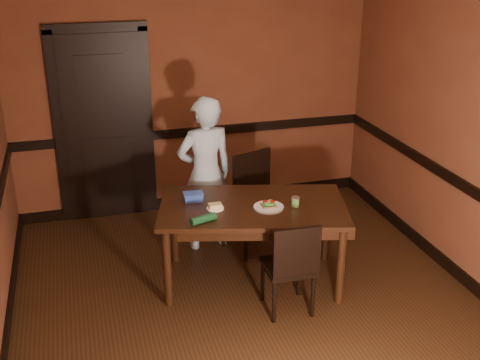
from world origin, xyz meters
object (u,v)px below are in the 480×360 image
person (205,174)px  sauce_jar (295,202)px  chair_far (250,205)px  dining_table (252,243)px  cheese_saucer (215,207)px  chair_near (288,265)px  food_tub (193,197)px  sandwich_plate (269,206)px

person → sauce_jar: (0.60, -0.92, 0.03)m
chair_far → person: 0.54m
dining_table → person: (-0.25, 0.79, 0.40)m
dining_table → cheese_saucer: 0.53m
chair_near → person: (-0.40, 1.30, 0.36)m
person → food_tub: person is taller
dining_table → chair_near: chair_near is taller
food_tub → chair_far: bearing=33.1°
sandwich_plate → chair_near: bearing=-84.2°
person → sandwich_plate: (0.36, -0.90, 0.00)m
chair_far → food_tub: bearing=-170.2°
person → food_tub: bearing=59.3°
chair_far → food_tub: (-0.65, -0.37, 0.32)m
sandwich_plate → sauce_jar: sauce_jar is taller
dining_table → chair_far: chair_far is taller
chair_far → sandwich_plate: size_ratio=3.67×
chair_near → sauce_jar: sauce_jar is taller
chair_near → dining_table: bearing=-71.6°
dining_table → sandwich_plate: sandwich_plate is taller
sandwich_plate → sauce_jar: 0.24m
sandwich_plate → food_tub: bearing=150.8°
chair_far → person: bearing=134.5°
chair_near → food_tub: size_ratio=4.62×
chair_near → sauce_jar: size_ratio=9.78×
cheese_saucer → chair_far: bearing=49.7°
sandwich_plate → chair_far: bearing=86.1°
sauce_jar → food_tub: size_ratio=0.47×
cheese_saucer → food_tub: (-0.15, 0.22, 0.02)m
dining_table → sandwich_plate: (0.11, -0.10, 0.40)m
dining_table → person: size_ratio=1.04×
sauce_jar → chair_far: bearing=104.6°
chair_far → food_tub: chair_far is taller
dining_table → chair_far: bearing=89.6°
dining_table → person: 0.92m
dining_table → food_tub: food_tub is taller
dining_table → sauce_jar: sauce_jar is taller
person → sandwich_plate: bearing=104.1°
person → cheese_saucer: person is taller
chair_far → food_tub: size_ratio=5.29×
chair_near → sandwich_plate: chair_near is taller
dining_table → sauce_jar: 0.57m
dining_table → chair_far: (0.16, 0.60, 0.10)m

